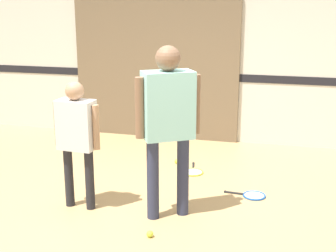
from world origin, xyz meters
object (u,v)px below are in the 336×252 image
(person_instructor, at_px, (168,114))
(person_student_left, at_px, (77,131))
(racket_second_spare, at_px, (252,195))
(racket_spare_on_floor, at_px, (193,172))
(tennis_ball_near_instructor, at_px, (150,234))
(tennis_ball_by_spare_racket, at_px, (177,161))

(person_instructor, bearing_deg, person_student_left, 150.36)
(racket_second_spare, bearing_deg, racket_spare_on_floor, -31.18)
(racket_second_spare, relative_size, tennis_ball_near_instructor, 7.52)
(racket_spare_on_floor, bearing_deg, tennis_ball_near_instructor, 168.39)
(person_instructor, height_order, racket_spare_on_floor, person_instructor)
(racket_spare_on_floor, relative_size, tennis_ball_by_spare_racket, 7.93)
(racket_spare_on_floor, bearing_deg, tennis_ball_by_spare_racket, 35.53)
(racket_second_spare, height_order, tennis_ball_by_spare_racket, tennis_ball_by_spare_racket)
(person_instructor, xyz_separation_m, person_student_left, (-0.98, -0.03, -0.24))
(person_instructor, distance_m, racket_second_spare, 1.54)
(racket_spare_on_floor, relative_size, tennis_ball_near_instructor, 7.93)
(racket_spare_on_floor, relative_size, racket_second_spare, 1.05)
(racket_spare_on_floor, xyz_separation_m, tennis_ball_near_instructor, (-0.04, -1.80, 0.02))
(person_instructor, distance_m, racket_spare_on_floor, 1.70)
(tennis_ball_by_spare_racket, bearing_deg, racket_spare_on_floor, -44.25)
(racket_second_spare, bearing_deg, person_instructor, 45.93)
(person_student_left, distance_m, tennis_ball_by_spare_racket, 1.94)
(person_student_left, bearing_deg, person_instructor, 6.05)
(person_student_left, height_order, tennis_ball_near_instructor, person_student_left)
(person_student_left, bearing_deg, racket_spare_on_floor, 58.12)
(person_student_left, xyz_separation_m, racket_second_spare, (1.79, 0.76, -0.85))
(racket_spare_on_floor, height_order, tennis_ball_near_instructor, tennis_ball_near_instructor)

